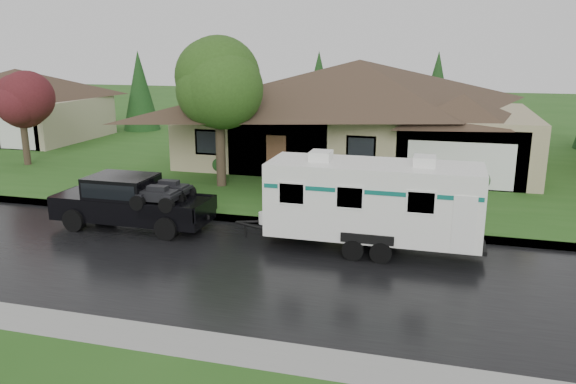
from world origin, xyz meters
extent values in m
plane|color=#27541A|center=(0.00, 0.00, 0.00)|extent=(140.00, 140.00, 0.00)
cube|color=black|center=(0.00, -2.00, 0.01)|extent=(140.00, 8.00, 0.01)
cube|color=gray|center=(0.00, 2.25, 0.07)|extent=(140.00, 0.50, 0.15)
cube|color=#27541A|center=(0.00, 15.00, 0.07)|extent=(140.00, 26.00, 0.15)
cube|color=tan|center=(2.00, 14.00, 1.65)|extent=(18.00, 10.00, 3.00)
pyramid|color=#3C2D21|center=(2.00, 14.00, 5.75)|extent=(19.44, 10.80, 2.60)
cube|color=tan|center=(7.40, 11.00, 1.50)|extent=(5.76, 4.00, 2.70)
cube|color=#C3B691|center=(-22.00, 16.00, 1.55)|extent=(10.00, 8.00, 2.80)
pyramid|color=#3C2D21|center=(-22.00, 16.00, 4.95)|extent=(10.80, 8.64, 2.00)
cube|color=#C3B691|center=(-19.00, 14.00, 1.41)|extent=(3.20, 4.00, 2.52)
cylinder|color=#382B1E|center=(-3.24, 6.76, 1.61)|extent=(0.44, 0.44, 2.91)
sphere|color=#325B1D|center=(-3.24, 6.76, 4.80)|extent=(4.02, 4.02, 4.02)
cylinder|color=#382B1E|center=(-15.31, 8.41, 1.23)|extent=(0.37, 0.37, 2.16)
sphere|color=#5A1C21|center=(-15.31, 8.41, 3.59)|extent=(2.98, 2.98, 2.98)
sphere|color=#143814|center=(-4.30, 9.30, 0.65)|extent=(1.00, 1.00, 1.00)
sphere|color=#143814|center=(-1.15, 9.30, 0.65)|extent=(1.00, 1.00, 1.00)
sphere|color=#143814|center=(2.00, 9.30, 0.65)|extent=(1.00, 1.00, 1.00)
sphere|color=#143814|center=(5.15, 9.30, 0.65)|extent=(1.00, 1.00, 1.00)
sphere|color=#143814|center=(8.30, 9.30, 0.65)|extent=(1.00, 1.00, 1.00)
cube|color=black|center=(-4.18, 0.50, 0.75)|extent=(5.75, 1.92, 0.82)
cube|color=black|center=(-6.28, 0.50, 1.01)|extent=(1.53, 1.87, 0.34)
cube|color=black|center=(-4.56, 0.50, 1.48)|extent=(2.30, 1.80, 0.86)
cube|color=black|center=(-4.56, 0.50, 1.53)|extent=(2.11, 1.84, 0.53)
cube|color=black|center=(-2.36, 0.50, 0.94)|extent=(2.11, 1.82, 0.06)
cylinder|color=black|center=(-6.00, -0.43, 0.40)|extent=(0.80, 0.31, 0.80)
cylinder|color=black|center=(-6.00, 1.44, 0.40)|extent=(0.80, 0.31, 0.80)
cylinder|color=black|center=(-2.36, -0.43, 0.40)|extent=(0.80, 0.31, 0.80)
cylinder|color=black|center=(-2.36, 1.44, 0.40)|extent=(0.80, 0.31, 0.80)
cube|color=white|center=(4.52, 0.50, 1.70)|extent=(6.70, 2.30, 2.35)
cube|color=black|center=(4.52, 0.50, 0.38)|extent=(7.09, 1.15, 0.13)
cube|color=#0D6054|center=(4.52, 0.50, 2.22)|extent=(6.57, 2.32, 0.13)
cube|color=white|center=(2.80, 0.50, 3.03)|extent=(0.67, 0.77, 0.31)
cube|color=white|center=(6.05, 0.50, 3.03)|extent=(0.67, 0.77, 0.31)
cylinder|color=black|center=(4.09, -0.63, 0.34)|extent=(0.67, 0.23, 0.67)
cylinder|color=black|center=(4.09, 1.63, 0.34)|extent=(0.67, 0.23, 0.67)
cylinder|color=black|center=(4.95, -0.63, 0.34)|extent=(0.67, 0.23, 0.67)
cylinder|color=black|center=(4.95, 1.63, 0.34)|extent=(0.67, 0.23, 0.67)
camera|label=1|loc=(6.50, -16.90, 6.44)|focal=35.00mm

